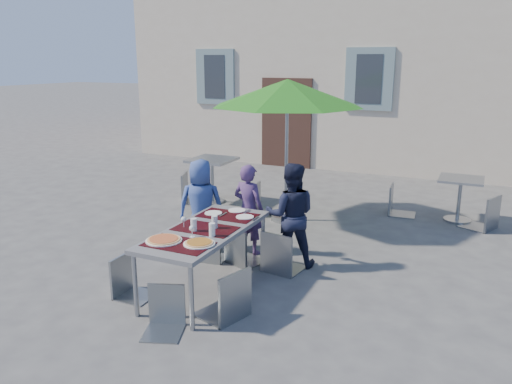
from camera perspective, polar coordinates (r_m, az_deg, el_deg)
The scene contains 22 objects.
ground at distance 5.50m, azimuth -6.06°, elevation -13.59°, with size 90.00×90.00×0.00m, color #464648.
dining_table at distance 5.75m, azimuth -5.81°, elevation -4.70°, with size 0.80×1.85×0.76m.
pizza_near_left at distance 5.39m, azimuth -10.50°, elevation -5.38°, with size 0.39×0.39×0.03m.
pizza_near_right at distance 5.25m, azimuth -6.51°, elevation -5.80°, with size 0.33×0.33×0.03m.
glassware at distance 5.60m, azimuth -6.09°, elevation -3.81°, with size 0.51×0.42×0.15m.
place_settings at distance 6.23m, azimuth -2.77°, elevation -2.45°, with size 0.69×0.45×0.01m.
child_0 at distance 7.00m, azimuth -6.28°, elevation -1.52°, with size 0.64×0.42×1.31m, color #364D94.
child_1 at distance 6.85m, azimuth -0.85°, elevation -1.98°, with size 0.46×0.30×1.26m, color #4D3266.
child_2 at distance 6.44m, azimuth 3.99°, elevation -2.64°, with size 0.66×0.38×1.36m, color #161A32.
chair_0 at distance 6.62m, azimuth -5.36°, elevation -3.89°, with size 0.41×0.42×0.85m.
chair_1 at distance 6.48m, azimuth -1.74°, elevation -3.60°, with size 0.56×0.56×0.96m.
chair_2 at distance 6.22m, azimuth 2.87°, elevation -4.04°, with size 0.52×0.52×1.02m.
chair_3 at distance 5.82m, azimuth -14.52°, elevation -6.76°, with size 0.40×0.40×0.89m.
chair_4 at distance 5.12m, azimuth -3.29°, elevation -8.23°, with size 0.57×0.57×1.03m.
chair_5 at distance 5.04m, azimuth -10.56°, elevation -10.29°, with size 0.48×0.48×0.85m.
patio_umbrella at distance 8.06m, azimuth 3.61°, elevation 11.12°, with size 2.47×2.47×2.33m.
cafe_table_0 at distance 9.40m, azimuth -5.01°, elevation 2.44°, with size 0.78×0.78×0.84m.
bg_chair_l_0 at distance 9.44m, azimuth -7.58°, elevation 2.52°, with size 0.60×0.60×1.05m.
bg_chair_r_0 at distance 8.64m, azimuth -0.63°, elevation 1.42°, with size 0.53×0.53×1.04m.
cafe_table_1 at distance 8.90m, azimuth 22.28°, elevation -0.01°, with size 0.69×0.69×0.74m.
bg_chair_l_1 at distance 8.95m, azimuth 15.96°, elevation 1.10°, with size 0.47×0.46×0.98m.
bg_chair_r_1 at distance 8.62m, azimuth 25.02°, elevation 0.06°, with size 0.62×0.62×1.05m.
Camera 1 is at (2.53, -4.13, 2.61)m, focal length 35.00 mm.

